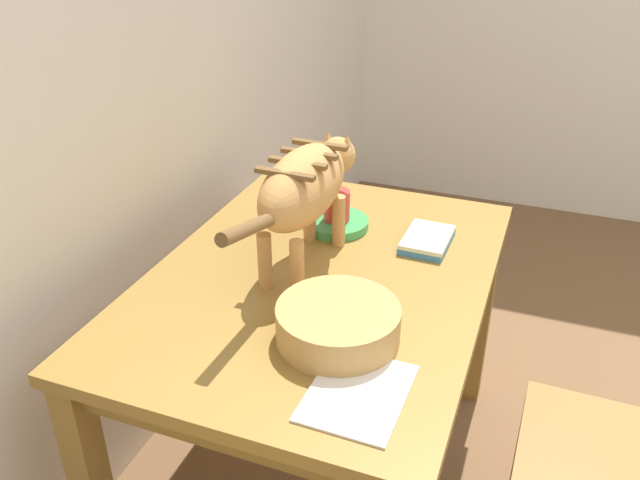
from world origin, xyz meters
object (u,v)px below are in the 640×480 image
magazine (358,393)px  wicker_basket (338,323)px  cat (306,186)px  saucer_bowl (336,223)px  dining_table (320,303)px  coffee_mug (337,205)px  wooden_chair_far (631,462)px  book_stack (427,240)px

magazine → wicker_basket: 0.19m
cat → magazine: bearing=-55.0°
saucer_bowl → wicker_basket: wicker_basket is taller
dining_table → magazine: 0.48m
coffee_mug → wooden_chair_far: size_ratio=0.13×
saucer_bowl → wooden_chair_far: bearing=-112.4°
saucer_bowl → wooden_chair_far: size_ratio=0.20×
saucer_bowl → magazine: bearing=-157.2°
cat → saucer_bowl: 0.30m
saucer_bowl → book_stack: 0.27m
coffee_mug → magazine: bearing=-157.3°
saucer_bowl → wooden_chair_far: wooden_chair_far is taller
coffee_mug → magazine: coffee_mug is taller
coffee_mug → wooden_chair_far: (-0.36, -0.85, -0.36)m
coffee_mug → wicker_basket: coffee_mug is taller
saucer_bowl → wicker_basket: 0.54m
cat → wicker_basket: cat is taller
coffee_mug → book_stack: (-0.01, -0.27, -0.06)m
cat → book_stack: size_ratio=3.74×
dining_table → saucer_bowl: size_ratio=6.24×
cat → wicker_basket: size_ratio=2.49×
book_stack → dining_table: bearing=138.1°
saucer_bowl → wicker_basket: (-0.51, -0.18, 0.03)m
saucer_bowl → coffee_mug: coffee_mug is taller
dining_table → coffee_mug: 0.32m
dining_table → book_stack: (0.25, -0.23, 0.11)m
coffee_mug → wicker_basket: (-0.52, -0.18, -0.03)m
dining_table → book_stack: bearing=-41.9°
coffee_mug → wicker_basket: 0.55m
coffee_mug → book_stack: size_ratio=0.66×
dining_table → magazine: magazine is taller
magazine → wooden_chair_far: 0.71m
cat → coffee_mug: bearing=90.0°
wicker_basket → magazine: bearing=-148.0°
dining_table → coffee_mug: bearing=10.1°
wooden_chair_far → book_stack: bearing=60.6°
magazine → book_stack: bearing=1.9°
magazine → wooden_chair_far: size_ratio=0.26×
cat → wooden_chair_far: (-0.14, -0.86, -0.51)m
saucer_bowl → magazine: size_ratio=0.77×
dining_table → wooden_chair_far: bearing=-96.4°
book_stack → wooden_chair_far: bearing=-120.5°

